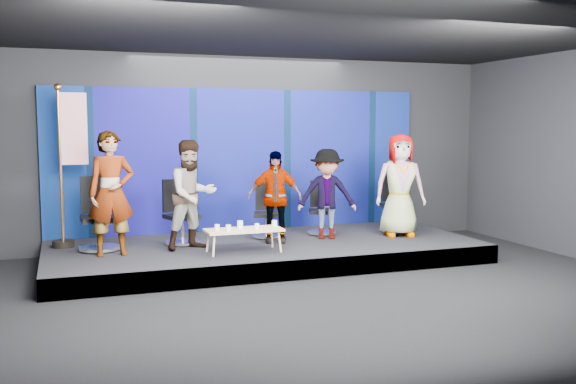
% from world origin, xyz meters
% --- Properties ---
extents(ground, '(10.00, 10.00, 0.00)m').
position_xyz_m(ground, '(0.00, 0.00, 0.00)').
color(ground, black).
rests_on(ground, ground).
extents(room_walls, '(10.02, 8.02, 3.51)m').
position_xyz_m(room_walls, '(0.00, 0.00, 2.43)').
color(room_walls, black).
rests_on(room_walls, ground).
extents(riser, '(7.00, 3.00, 0.30)m').
position_xyz_m(riser, '(0.00, 2.50, 0.15)').
color(riser, black).
rests_on(riser, ground).
extents(backdrop, '(7.00, 0.08, 2.60)m').
position_xyz_m(backdrop, '(0.00, 3.95, 1.60)').
color(backdrop, navy).
rests_on(backdrop, riser).
extents(chair_a, '(0.68, 0.68, 1.15)m').
position_xyz_m(chair_a, '(-2.64, 2.76, 0.68)').
color(chair_a, silver).
rests_on(chair_a, riser).
extents(panelist_a, '(0.70, 0.48, 1.86)m').
position_xyz_m(panelist_a, '(-2.47, 2.28, 1.23)').
color(panelist_a, black).
rests_on(panelist_a, riser).
extents(chair_b, '(0.75, 0.75, 1.06)m').
position_xyz_m(chair_b, '(-1.34, 2.86, 0.65)').
color(chair_b, silver).
rests_on(chair_b, riser).
extents(panelist_b, '(0.99, 0.87, 1.71)m').
position_xyz_m(panelist_b, '(-1.24, 2.36, 1.16)').
color(panelist_b, black).
rests_on(panelist_b, riser).
extents(chair_c, '(0.67, 0.67, 0.94)m').
position_xyz_m(chair_c, '(0.18, 2.99, 0.61)').
color(chair_c, silver).
rests_on(chair_c, riser).
extents(panelist_c, '(0.96, 0.63, 1.52)m').
position_xyz_m(panelist_c, '(0.16, 2.49, 1.06)').
color(panelist_c, black).
rests_on(panelist_c, riser).
extents(chair_d, '(0.68, 0.68, 0.95)m').
position_xyz_m(chair_d, '(1.21, 3.00, 0.61)').
color(chair_d, silver).
rests_on(chair_d, riser).
extents(panelist_d, '(1.12, 0.85, 1.54)m').
position_xyz_m(panelist_d, '(1.11, 2.51, 1.07)').
color(panelist_d, black).
rests_on(panelist_d, riser).
extents(chair_e, '(0.76, 0.76, 1.11)m').
position_xyz_m(chair_e, '(2.60, 2.79, 0.66)').
color(chair_e, silver).
rests_on(chair_e, riser).
extents(panelist_e, '(0.99, 0.77, 1.80)m').
position_xyz_m(panelist_e, '(2.41, 2.31, 1.20)').
color(panelist_e, black).
rests_on(panelist_e, riser).
extents(coffee_table, '(1.18, 0.50, 0.36)m').
position_xyz_m(coffee_table, '(-0.55, 1.83, 0.63)').
color(coffee_table, tan).
rests_on(coffee_table, riser).
extents(mug_a, '(0.07, 0.07, 0.09)m').
position_xyz_m(mug_a, '(-0.97, 1.84, 0.71)').
color(mug_a, silver).
rests_on(mug_a, coffee_table).
extents(mug_b, '(0.08, 0.08, 0.09)m').
position_xyz_m(mug_b, '(-0.82, 1.72, 0.71)').
color(mug_b, silver).
rests_on(mug_b, coffee_table).
extents(mug_c, '(0.09, 0.09, 0.11)m').
position_xyz_m(mug_c, '(-0.57, 1.97, 0.72)').
color(mug_c, silver).
rests_on(mug_c, coffee_table).
extents(mug_d, '(0.07, 0.07, 0.09)m').
position_xyz_m(mug_d, '(-0.37, 1.74, 0.70)').
color(mug_d, silver).
rests_on(mug_d, coffee_table).
extents(mug_e, '(0.08, 0.08, 0.10)m').
position_xyz_m(mug_e, '(-0.04, 1.90, 0.71)').
color(mug_e, silver).
rests_on(mug_e, coffee_table).
extents(flag_stand, '(0.60, 0.34, 2.59)m').
position_xyz_m(flag_stand, '(-3.03, 3.19, 1.67)').
color(flag_stand, black).
rests_on(flag_stand, riser).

